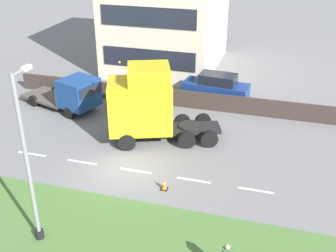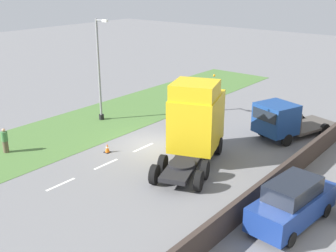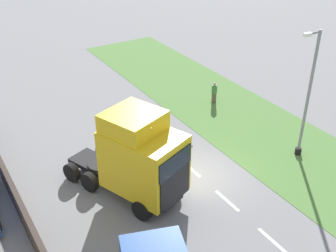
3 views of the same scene
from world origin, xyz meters
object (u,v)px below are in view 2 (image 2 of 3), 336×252
at_px(traffic_cone_lead, 107,148).
at_px(pedestrian, 5,141).
at_px(flatbed_truck, 282,120).
at_px(parked_car, 292,203).
at_px(lorry_cab, 196,121).
at_px(lamp_post, 100,76).

bearing_deg(traffic_cone_lead, pedestrian, -141.08).
bearing_deg(flatbed_truck, traffic_cone_lead, 68.58).
bearing_deg(traffic_cone_lead, parked_car, -1.87).
bearing_deg(parked_car, traffic_cone_lead, -175.94).
xyz_separation_m(pedestrian, traffic_cone_lead, (4.82, 3.89, -0.47)).
distance_m(lorry_cab, flatbed_truck, 6.69).
xyz_separation_m(lorry_cab, traffic_cone_lead, (-4.69, -2.62, -2.07)).
xyz_separation_m(parked_car, pedestrian, (-16.79, -3.50, -0.25)).
relative_size(lorry_cab, traffic_cone_lead, 12.00).
bearing_deg(flatbed_truck, lorry_cab, 85.54).
bearing_deg(traffic_cone_lead, flatbed_truck, 50.19).
xyz_separation_m(lamp_post, traffic_cone_lead, (4.86, -4.05, -3.09)).
distance_m(lorry_cab, parked_car, 7.98).
height_order(parked_car, traffic_cone_lead, parked_car).
xyz_separation_m(lamp_post, pedestrian, (0.04, -7.95, -2.62)).
bearing_deg(lorry_cab, flatbed_truck, 46.32).
height_order(lamp_post, pedestrian, lamp_post).
bearing_deg(lorry_cab, parked_car, -43.28).
height_order(lorry_cab, lamp_post, lamp_post).
bearing_deg(lamp_post, pedestrian, -89.71).
relative_size(lamp_post, traffic_cone_lead, 12.78).
height_order(flatbed_truck, traffic_cone_lead, flatbed_truck).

